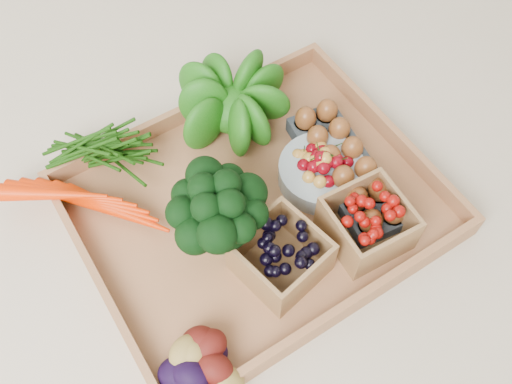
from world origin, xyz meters
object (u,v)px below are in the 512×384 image
broccoli (219,224)px  egg_carton (345,172)px  tray (256,209)px  cherry_bowl (321,173)px

broccoli → egg_carton: bearing=-1.4°
tray → cherry_bowl: size_ratio=3.87×
tray → cherry_bowl: 0.12m
broccoli → cherry_bowl: (0.20, 0.01, -0.04)m
tray → broccoli: bearing=-162.5°
egg_carton → broccoli: bearing=-173.3°
cherry_bowl → egg_carton: size_ratio=0.54×
broccoli → egg_carton: (0.24, -0.01, -0.04)m
cherry_bowl → egg_carton: bearing=-26.6°
tray → cherry_bowl: cherry_bowl is taller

